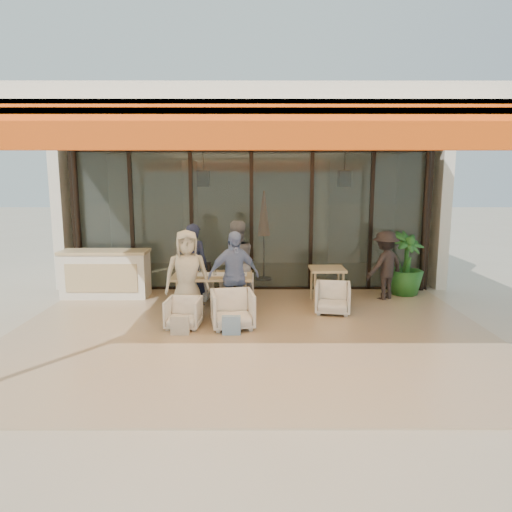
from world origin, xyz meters
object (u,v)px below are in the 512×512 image
at_px(dining_table, 212,277).
at_px(diner_periwinkle, 234,276).
at_px(diner_grey, 236,264).
at_px(potted_palm, 405,264).
at_px(chair_near_right, 232,308).
at_px(diner_cream, 187,275).
at_px(chair_far_right, 237,285).
at_px(diner_navy, 194,265).
at_px(chair_far_left, 197,286).
at_px(chair_near_left, 183,312).
at_px(standing_woman, 385,266).
at_px(side_chair, 333,297).
at_px(side_table, 327,273).
at_px(host_counter, 106,274).

height_order(dining_table, diner_periwinkle, diner_periwinkle).
bearing_deg(diner_grey, potted_palm, 172.73).
bearing_deg(diner_grey, chair_near_right, 69.44).
bearing_deg(chair_near_right, diner_cream, 139.69).
bearing_deg(chair_far_right, diner_navy, 44.04).
distance_m(chair_far_left, chair_near_right, 2.08).
height_order(chair_near_left, standing_woman, standing_woman).
bearing_deg(chair_near_right, chair_near_left, 170.45).
height_order(dining_table, diner_navy, diner_navy).
distance_m(side_chair, standing_woman, 1.68).
bearing_deg(diner_periwinkle, chair_near_right, -110.43).
distance_m(dining_table, side_chair, 2.32).
relative_size(diner_cream, side_table, 2.21).
bearing_deg(diner_navy, chair_near_left, 107.82).
height_order(chair_near_right, diner_navy, diner_navy).
height_order(diner_grey, diner_cream, diner_grey).
height_order(host_counter, side_chair, host_counter).
bearing_deg(diner_periwinkle, potted_palm, 5.27).
bearing_deg(diner_navy, side_chair, -173.41).
distance_m(chair_near_left, side_chair, 2.84).
height_order(diner_periwinkle, potted_palm, diner_periwinkle).
height_order(dining_table, chair_far_right, dining_table).
height_order(dining_table, chair_far_left, dining_table).
height_order(chair_far_left, diner_periwinkle, diner_periwinkle).
xyz_separation_m(host_counter, diner_navy, (1.98, -0.65, 0.31)).
xyz_separation_m(host_counter, diner_cream, (1.98, -1.55, 0.29)).
height_order(host_counter, chair_near_left, host_counter).
bearing_deg(host_counter, diner_navy, -18.16).
distance_m(chair_far_left, diner_navy, 0.73).
bearing_deg(chair_near_left, potted_palm, 30.98).
bearing_deg(diner_navy, chair_far_left, -72.18).
distance_m(diner_grey, diner_periwinkle, 0.90).
height_order(chair_near_left, side_chair, side_chair).
distance_m(diner_grey, diner_cream, 1.23).
bearing_deg(potted_palm, side_table, -160.14).
relative_size(chair_near_left, diner_navy, 0.35).
xyz_separation_m(diner_navy, side_table, (2.70, 0.21, -0.20)).
relative_size(host_counter, side_table, 2.48).
relative_size(chair_near_left, potted_palm, 0.42).
bearing_deg(chair_near_left, side_table, 35.15).
bearing_deg(chair_near_right, host_counter, 134.44).
bearing_deg(standing_woman, host_counter, -33.33).
distance_m(diner_periwinkle, side_table, 2.18).
relative_size(chair_far_left, diner_periwinkle, 0.38).
relative_size(chair_near_left, diner_periwinkle, 0.36).
xyz_separation_m(dining_table, diner_cream, (-0.41, -0.46, 0.14)).
bearing_deg(chair_far_left, chair_near_left, 98.82).
xyz_separation_m(chair_near_right, diner_cream, (-0.84, 0.50, 0.46)).
xyz_separation_m(chair_far_left, chair_far_right, (0.84, 0.00, 0.00)).
distance_m(host_counter, side_table, 4.70).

